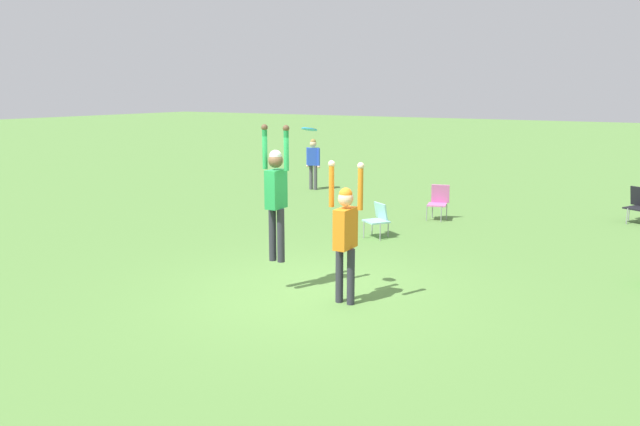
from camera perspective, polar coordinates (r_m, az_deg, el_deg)
name	(u,v)px	position (r m, az deg, el deg)	size (l,w,h in m)	color
ground_plane	(312,293)	(10.15, -0.77, -7.30)	(120.00, 120.00, 0.00)	#56843D
person_jumping	(276,190)	(9.90, -4.04, 2.14)	(0.52, 0.37, 2.20)	#2D2D38
person_defending	(345,229)	(9.37, 2.34, -1.47)	(0.60, 0.45, 2.19)	#2D2D38
frisbee	(309,129)	(9.38, -0.99, 7.67)	(0.23, 0.23, 0.07)	#2D9EDB
camping_chair_0	(640,203)	(17.15, 27.23, 0.78)	(0.73, 0.80, 0.87)	gray
camping_chair_1	(439,200)	(15.93, 10.79, 1.19)	(0.55, 0.60, 0.88)	gray
camping_chair_2	(378,217)	(13.86, 5.33, -0.41)	(0.65, 0.71, 0.75)	gray
person_spectator_near	(313,160)	(20.28, -0.63, 4.90)	(0.53, 0.37, 1.65)	#4C4C51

